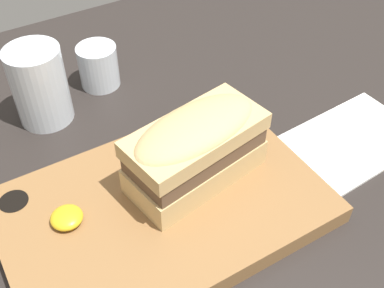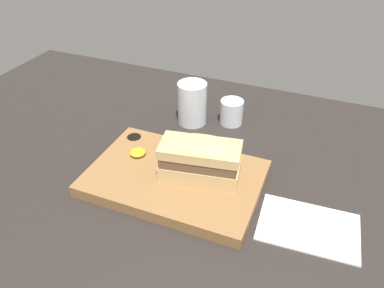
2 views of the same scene
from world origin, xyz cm
name	(u,v)px [view 1 (image 1 of 2)]	position (x,y,z in cm)	size (l,w,h in cm)	color
dining_table	(187,171)	(0.00, 0.00, 1.00)	(171.81, 95.92, 2.00)	#282321
serving_board	(162,208)	(-6.85, -5.62, 3.33)	(37.82, 25.27, 2.71)	olive
sandwich	(196,147)	(-1.29, -4.33, 9.85)	(18.11, 10.84, 9.68)	tan
mustard_dollop	(67,217)	(-17.59, -2.79, 5.39)	(3.75, 3.75, 1.50)	gold
water_glass	(41,90)	(-12.90, 19.67, 7.10)	(7.94, 7.94, 11.77)	silver
wine_glass	(99,67)	(-2.65, 23.25, 5.21)	(6.31, 6.31, 6.89)	silver
napkin	(353,140)	(23.00, -8.02, 2.20)	(19.84, 13.98, 0.40)	white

